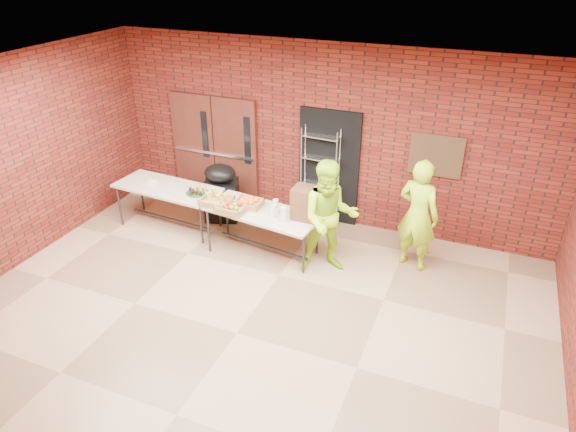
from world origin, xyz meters
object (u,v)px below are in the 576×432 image
at_px(wire_rack, 320,177).
at_px(table_right, 262,215).
at_px(table_left, 167,190).
at_px(coffee_dispenser, 306,203).
at_px(volunteer_man, 329,218).
at_px(volunteer_woman, 418,215).
at_px(covered_grill, 221,192).

height_order(wire_rack, table_right, wire_rack).
height_order(table_left, coffee_dispenser, coffee_dispenser).
bearing_deg(coffee_dispenser, wire_rack, 99.60).
height_order(wire_rack, volunteer_man, volunteer_man).
bearing_deg(volunteer_woman, wire_rack, -5.35).
bearing_deg(covered_grill, volunteer_man, -39.49).
distance_m(table_right, volunteer_man, 1.16).
bearing_deg(wire_rack, table_right, -106.24).
distance_m(wire_rack, covered_grill, 1.83).
relative_size(table_right, volunteer_man, 1.08).
height_order(table_right, volunteer_man, volunteer_man).
bearing_deg(wire_rack, covered_grill, -157.90).
distance_m(coffee_dispenser, covered_grill, 2.11).
height_order(table_left, table_right, table_left).
bearing_deg(table_left, coffee_dispenser, 1.48).
bearing_deg(covered_grill, table_left, -159.99).
distance_m(wire_rack, coffee_dispenser, 1.32).
xyz_separation_m(volunteer_woman, volunteer_man, (-1.22, -0.61, 0.01)).
relative_size(table_right, covered_grill, 1.83).
xyz_separation_m(table_right, covered_grill, (-1.20, 0.80, -0.17)).
height_order(table_right, coffee_dispenser, coffee_dispenser).
bearing_deg(wire_rack, volunteer_man, -61.51).
xyz_separation_m(wire_rack, table_right, (-0.50, -1.36, -0.19)).
height_order(wire_rack, coffee_dispenser, wire_rack).
bearing_deg(wire_rack, table_left, -150.44).
xyz_separation_m(table_right, volunteer_woman, (2.36, 0.57, 0.20)).
relative_size(coffee_dispenser, covered_grill, 0.48).
bearing_deg(table_left, volunteer_woman, 9.21).
bearing_deg(volunteer_man, covered_grill, 136.10).
height_order(table_left, covered_grill, covered_grill).
distance_m(coffee_dispenser, volunteer_woman, 1.73).
height_order(table_left, volunteer_man, volunteer_man).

